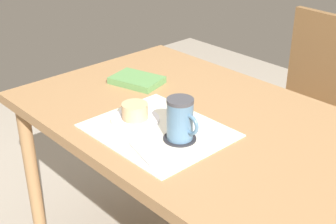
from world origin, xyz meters
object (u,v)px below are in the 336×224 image
(dining_table, at_px, (199,139))
(coffee_mug, at_px, (181,119))
(pastry, at_px, (135,111))
(wooden_chair, at_px, (306,108))
(small_book, at_px, (137,80))
(pastry_plate, at_px, (135,120))

(dining_table, relative_size, coffee_mug, 9.96)
(pastry, bearing_deg, wooden_chair, 86.77)
(pastry, bearing_deg, dining_table, 58.00)
(dining_table, bearing_deg, small_book, 175.32)
(coffee_mug, relative_size, small_book, 0.68)
(dining_table, relative_size, wooden_chair, 1.38)
(wooden_chair, distance_m, small_book, 0.83)
(pastry_plate, bearing_deg, small_book, 139.60)
(dining_table, xyz_separation_m, coffee_mug, (0.07, -0.15, 0.15))
(pastry, relative_size, small_book, 0.45)
(pastry_plate, distance_m, coffee_mug, 0.19)
(pastry, xyz_separation_m, small_book, (-0.24, 0.20, -0.03))
(pastry_plate, distance_m, pastry, 0.03)
(pastry, bearing_deg, coffee_mug, 7.98)
(coffee_mug, bearing_deg, wooden_chair, 97.69)
(wooden_chair, relative_size, pastry_plate, 5.94)
(coffee_mug, distance_m, small_book, 0.45)
(dining_table, relative_size, small_book, 6.81)
(dining_table, height_order, pastry_plate, pastry_plate)
(dining_table, xyz_separation_m, pastry, (-0.11, -0.17, 0.12))
(dining_table, relative_size, pastry_plate, 8.19)
(dining_table, distance_m, coffee_mug, 0.22)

